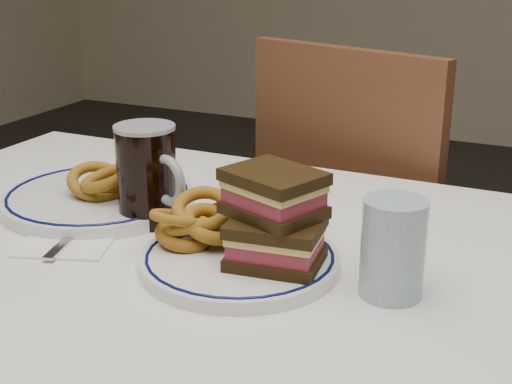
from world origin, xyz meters
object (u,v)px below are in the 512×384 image
at_px(main_plate, 240,260).
at_px(beer_mug, 148,174).
at_px(reuben_sandwich, 275,218).
at_px(chair_far, 371,239).
at_px(far_plate, 99,197).

relative_size(main_plate, beer_mug, 1.74).
relative_size(main_plate, reuben_sandwich, 1.84).
xyz_separation_m(chair_far, beer_mug, (-0.17, -0.60, 0.31)).
bearing_deg(reuben_sandwich, far_plate, 162.95).
bearing_deg(far_plate, main_plate, -19.76).
bearing_deg(beer_mug, far_plate, 166.08).
bearing_deg(reuben_sandwich, beer_mug, 161.46).
bearing_deg(chair_far, beer_mug, -106.21).
bearing_deg(reuben_sandwich, main_plate, -178.38).
distance_m(main_plate, reuben_sandwich, 0.08).
bearing_deg(beer_mug, reuben_sandwich, -18.54).
bearing_deg(chair_far, far_plate, -116.85).
height_order(chair_far, main_plate, chair_far).
xyz_separation_m(main_plate, beer_mug, (-0.19, 0.08, 0.07)).
distance_m(chair_far, far_plate, 0.68).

